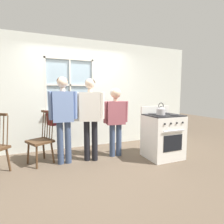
{
  "coord_description": "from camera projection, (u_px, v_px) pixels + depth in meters",
  "views": [
    {
      "loc": [
        -0.88,
        -3.0,
        1.37
      ],
      "look_at": [
        0.39,
        0.2,
        1.0
      ],
      "focal_mm": 28.0,
      "sensor_mm": 36.0,
      "label": 1
    }
  ],
  "objects": [
    {
      "name": "ground_plane",
      "position": [
        96.0,
        167.0,
        3.24
      ],
      "size": [
        16.0,
        16.0,
        0.0
      ],
      "primitive_type": "plane",
      "color": "brown"
    },
    {
      "name": "wall_back",
      "position": [
        80.0,
        95.0,
        4.4
      ],
      "size": [
        6.4,
        0.16,
        2.7
      ],
      "color": "silver",
      "rests_on": "ground_plane"
    },
    {
      "name": "chair_by_window",
      "position": [
        41.0,
        141.0,
        3.4
      ],
      "size": [
        0.55,
        0.56,
        1.03
      ],
      "rotation": [
        0.0,
        0.0,
        -1.08
      ],
      "color": "#4C331E",
      "rests_on": "ground_plane"
    },
    {
      "name": "person_elderly_left",
      "position": [
        63.0,
        112.0,
        3.33
      ],
      "size": [
        0.54,
        0.23,
        1.68
      ],
      "rotation": [
        0.0,
        0.0,
        -0.06
      ],
      "color": "#384766",
      "rests_on": "ground_plane"
    },
    {
      "name": "person_teen_center",
      "position": [
        90.0,
        112.0,
        3.49
      ],
      "size": [
        0.57,
        0.33,
        1.66
      ],
      "rotation": [
        0.0,
        0.0,
        -0.34
      ],
      "color": "black",
      "rests_on": "ground_plane"
    },
    {
      "name": "person_adult_right",
      "position": [
        116.0,
        115.0,
        3.75
      ],
      "size": [
        0.55,
        0.25,
        1.48
      ],
      "rotation": [
        0.0,
        0.0,
        -0.08
      ],
      "color": "#384766",
      "rests_on": "ground_plane"
    },
    {
      "name": "stove",
      "position": [
        162.0,
        136.0,
        3.72
      ],
      "size": [
        0.72,
        0.68,
        1.08
      ],
      "color": "white",
      "rests_on": "ground_plane"
    },
    {
      "name": "kettle",
      "position": [
        161.0,
        111.0,
        3.48
      ],
      "size": [
        0.21,
        0.17,
        0.25
      ],
      "color": "#B7B7BC",
      "rests_on": "stove"
    },
    {
      "name": "potted_plant",
      "position": [
        73.0,
        108.0,
        4.27
      ],
      "size": [
        0.12,
        0.12,
        0.27
      ],
      "color": "#42474C",
      "rests_on": "wall_back"
    },
    {
      "name": "handbag",
      "position": [
        51.0,
        119.0,
        3.53
      ],
      "size": [
        0.25,
        0.24,
        0.31
      ],
      "color": "maroon",
      "rests_on": "chair_by_window"
    }
  ]
}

